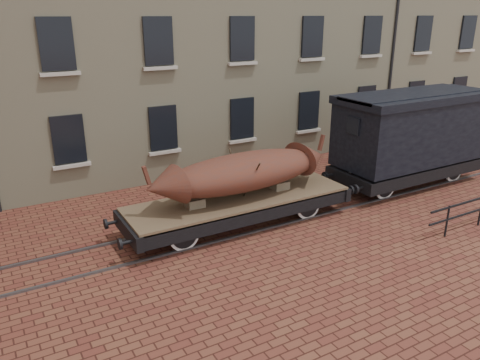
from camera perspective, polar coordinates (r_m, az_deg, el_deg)
ground at (r=15.92m, az=6.09°, el=-3.94°), size 90.00×90.00×0.00m
rail_track at (r=15.90m, az=6.09°, el=-3.84°), size 30.00×1.52×0.06m
flatcar_wagon at (r=14.62m, az=-0.13°, el=-2.79°), size 8.04×2.18×1.21m
iron_boat at (r=14.35m, az=0.46°, el=1.03°), size 6.50×2.05×1.56m
goods_van at (r=18.91m, az=20.26°, el=5.94°), size 6.95×2.53×3.60m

